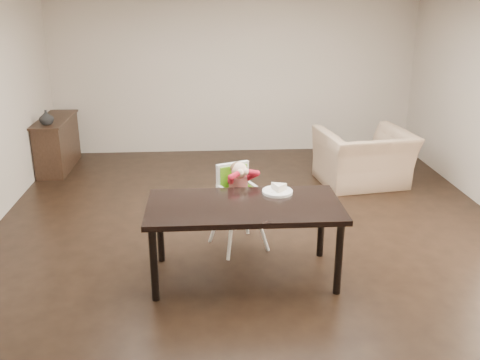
# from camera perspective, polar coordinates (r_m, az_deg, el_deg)

# --- Properties ---
(ground) EXTENTS (7.00, 7.00, 0.00)m
(ground) POSITION_cam_1_polar(r_m,az_deg,el_deg) (6.00, 1.45, -6.23)
(ground) COLOR black
(ground) RESTS_ON ground
(room_walls) EXTENTS (6.02, 7.02, 2.71)m
(room_walls) POSITION_cam_1_polar(r_m,az_deg,el_deg) (5.46, 1.62, 11.60)
(room_walls) COLOR #BDB19D
(room_walls) RESTS_ON ground
(dining_table) EXTENTS (1.80, 0.90, 0.75)m
(dining_table) POSITION_cam_1_polar(r_m,az_deg,el_deg) (4.97, 0.47, -3.43)
(dining_table) COLOR black
(dining_table) RESTS_ON ground
(high_chair) EXTENTS (0.52, 0.52, 0.96)m
(high_chair) POSITION_cam_1_polar(r_m,az_deg,el_deg) (5.58, -0.27, -0.76)
(high_chair) COLOR white
(high_chair) RESTS_ON ground
(plate) EXTENTS (0.39, 0.39, 0.09)m
(plate) POSITION_cam_1_polar(r_m,az_deg,el_deg) (5.21, 4.06, -1.06)
(plate) COLOR white
(plate) RESTS_ON dining_table
(armchair) EXTENTS (1.30, 0.95, 1.05)m
(armchair) POSITION_cam_1_polar(r_m,az_deg,el_deg) (7.67, 13.13, 3.25)
(armchair) COLOR tan
(armchair) RESTS_ON ground
(sideboard) EXTENTS (0.44, 1.26, 0.79)m
(sideboard) POSITION_cam_1_polar(r_m,az_deg,el_deg) (8.68, -18.91, 3.71)
(sideboard) COLOR black
(sideboard) RESTS_ON ground
(vase) EXTENTS (0.23, 0.23, 0.20)m
(vase) POSITION_cam_1_polar(r_m,az_deg,el_deg) (8.19, -19.96, 6.27)
(vase) COLOR #99999E
(vase) RESTS_ON sideboard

